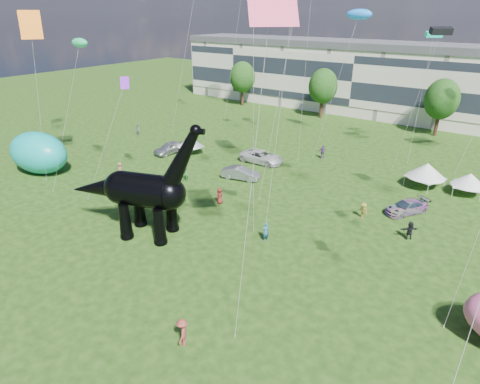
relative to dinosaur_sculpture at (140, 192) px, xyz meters
The scene contains 15 objects.
ground 8.74m from the dinosaur_sculpture, 36.62° to the right, with size 220.00×220.00×0.00m, color #16330C.
terrace_row 57.45m from the dinosaur_sculpture, 91.80° to the left, with size 78.00×11.00×12.00m, color beige.
tree_far_left 53.97m from the dinosaur_sculpture, 116.19° to the left, with size 5.20×5.20×9.44m.
tree_mid_left 48.79m from the dinosaur_sculpture, 96.84° to the left, with size 5.20×5.20×9.44m.
tree_mid_right 50.48m from the dinosaur_sculpture, 73.65° to the left, with size 5.20×5.20×9.44m.
dinosaur_sculpture is the anchor object (origin of this frame).
car_silver 22.31m from the dinosaur_sculpture, 129.06° to the left, with size 1.93×4.80×1.63m, color silver.
car_grey 15.70m from the dinosaur_sculpture, 91.31° to the left, with size 1.58×4.52×1.49m, color gray.
car_white 21.80m from the dinosaur_sculpture, 93.79° to the left, with size 2.71×5.88×1.64m, color silver.
car_dark 25.63m from the dinosaur_sculpture, 44.72° to the left, with size 1.87×4.59×1.33m, color #595960.
gazebo_near 34.43m from the dinosaur_sculpture, 49.85° to the left, with size 3.88×3.88×2.48m.
gazebo_far 31.35m from the dinosaur_sculpture, 55.15° to the left, with size 5.38×5.38×2.87m.
gazebo_left 22.21m from the dinosaur_sculpture, 121.49° to the left, with size 3.88×3.88×2.42m.
inflatable_teal 21.86m from the dinosaur_sculpture, behind, with size 8.14×5.09×5.09m, color #0D9E9A.
visitors 12.68m from the dinosaur_sculpture, 68.85° to the left, with size 57.33×40.53×1.89m.
Camera 1 is at (19.27, -15.81, 18.40)m, focal length 30.00 mm.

